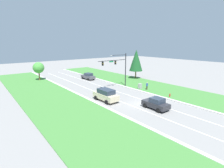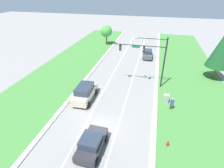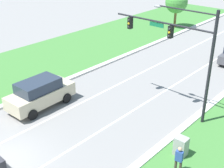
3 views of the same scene
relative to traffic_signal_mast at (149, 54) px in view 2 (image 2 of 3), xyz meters
name	(u,v)px [view 2 (image 2 of 3)]	position (x,y,z in m)	size (l,w,h in m)	color
ground_plane	(99,130)	(-4.05, -10.97, -5.03)	(160.00, 160.00, 0.00)	gray
curb_strip_right	(153,140)	(1.60, -10.97, -4.96)	(0.50, 90.00, 0.15)	beige
curb_strip_left	(52,121)	(-9.70, -10.97, -4.96)	(0.50, 90.00, 0.15)	beige
grass_verge_right	(211,151)	(6.85, -10.97, -4.99)	(10.00, 90.00, 0.08)	#427F38
grass_verge_left	(12,114)	(-14.95, -10.97, -4.99)	(10.00, 90.00, 0.08)	#427F38
lane_stripe_inner_left	(84,128)	(-5.85, -10.97, -5.03)	(0.14, 81.00, 0.01)	white
lane_stripe_inner_right	(116,133)	(-2.25, -10.97, -5.03)	(0.14, 81.00, 0.01)	white
traffic_signal_mast	(149,54)	(0.00, 0.00, 0.00)	(7.56, 0.41, 7.53)	black
champagne_suv	(85,92)	(-7.66, -5.79, -3.95)	(2.30, 5.05, 2.10)	beige
charcoal_sedan	(92,143)	(-3.94, -13.56, -4.15)	(2.20, 4.19, 1.78)	#28282D
graphite_sedan	(148,54)	(-0.59, 12.10, -4.16)	(2.16, 4.69, 1.76)	#4C4C51
utility_cabinet	(166,99)	(2.86, -4.00, -4.43)	(0.70, 0.60, 1.22)	#9E9E99
pedestrian	(172,103)	(3.51, -5.37, -4.10)	(0.41, 0.28, 1.69)	#42382D
fire_hydrant	(168,144)	(2.93, -11.39, -4.69)	(0.34, 0.20, 0.70)	red
conifer_near_right_tree	(222,49)	(10.65, 4.94, 0.09)	(3.66, 3.66, 8.06)	brown
oak_near_left_tree	(106,31)	(-11.55, 18.98, -1.62)	(2.89, 2.89, 4.88)	brown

